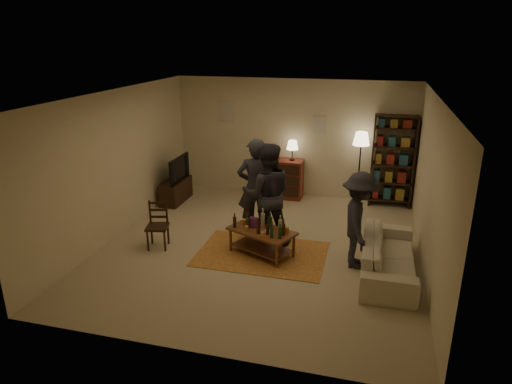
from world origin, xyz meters
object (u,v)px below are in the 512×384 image
(person_left, at_px, (255,188))
(person_by_sofa, at_px, (359,221))
(dresser, at_px, (281,177))
(floor_lamp, at_px, (361,144))
(tv_stand, at_px, (176,185))
(bookshelf, at_px, (392,161))
(coffee_table, at_px, (262,233))
(sofa, at_px, (389,256))
(person_right, at_px, (267,195))
(dining_chair, at_px, (158,223))

(person_left, distance_m, person_by_sofa, 2.10)
(dresser, relative_size, floor_lamp, 0.83)
(tv_stand, xyz_separation_m, person_left, (2.21, -1.27, 0.55))
(person_left, bearing_deg, person_by_sofa, 137.56)
(bookshelf, relative_size, person_by_sofa, 1.26)
(coffee_table, bearing_deg, person_left, 112.13)
(floor_lamp, relative_size, person_left, 0.88)
(floor_lamp, bearing_deg, person_by_sofa, -87.23)
(person_by_sofa, bearing_deg, sofa, -110.97)
(tv_stand, distance_m, person_right, 3.02)
(coffee_table, height_order, bookshelf, bookshelf)
(dining_chair, bearing_deg, tv_stand, 92.83)
(dining_chair, bearing_deg, sofa, -13.26)
(dresser, distance_m, floor_lamp, 1.98)
(floor_lamp, bearing_deg, dresser, 177.93)
(coffee_table, xyz_separation_m, person_left, (-0.33, 0.81, 0.52))
(tv_stand, relative_size, sofa, 0.51)
(sofa, height_order, person_right, person_right)
(bookshelf, bearing_deg, sofa, -90.82)
(coffee_table, relative_size, dining_chair, 1.49)
(floor_lamp, xyz_separation_m, sofa, (0.64, -3.05, -1.09))
(person_right, bearing_deg, dining_chair, 4.72)
(bookshelf, bearing_deg, person_left, -137.74)
(dining_chair, distance_m, person_by_sofa, 3.50)
(person_by_sofa, bearing_deg, person_right, 66.81)
(tv_stand, height_order, bookshelf, bookshelf)
(bookshelf, relative_size, person_right, 1.08)
(dining_chair, height_order, dresser, dresser)
(dining_chair, bearing_deg, person_right, 5.60)
(dining_chair, xyz_separation_m, person_right, (1.84, 0.65, 0.49))
(coffee_table, height_order, sofa, coffee_table)
(coffee_table, bearing_deg, sofa, -3.37)
(tv_stand, relative_size, person_right, 0.57)
(coffee_table, relative_size, person_by_sofa, 0.79)
(person_left, bearing_deg, dresser, -110.94)
(person_right, height_order, person_by_sofa, person_right)
(coffee_table, height_order, floor_lamp, floor_lamp)
(coffee_table, distance_m, person_left, 1.01)
(dining_chair, relative_size, floor_lamp, 0.52)
(bookshelf, distance_m, floor_lamp, 0.79)
(person_by_sofa, bearing_deg, tv_stand, 56.75)
(sofa, bearing_deg, dresser, 37.54)
(dining_chair, bearing_deg, floor_lamp, 28.99)
(sofa, distance_m, person_left, 2.68)
(bookshelf, bearing_deg, dresser, -178.43)
(bookshelf, relative_size, person_left, 1.08)
(person_right, bearing_deg, floor_lamp, -136.15)
(person_left, bearing_deg, person_right, 113.32)
(floor_lamp, bearing_deg, tv_stand, -168.01)
(bookshelf, height_order, person_left, bookshelf)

